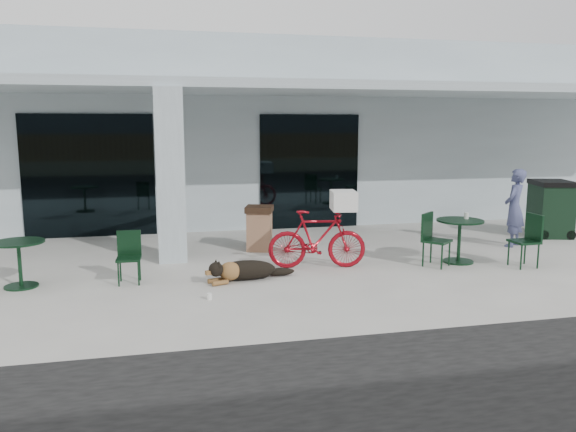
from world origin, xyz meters
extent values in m
plane|color=beige|center=(0.00, 0.00, 0.00)|extent=(80.00, 80.00, 0.00)
cube|color=silver|center=(0.00, 8.50, 2.25)|extent=(22.00, 7.00, 4.50)
cube|color=black|center=(-3.20, 4.98, 1.35)|extent=(2.80, 0.06, 2.70)
cube|color=black|center=(1.80, 4.98, 1.35)|extent=(2.40, 0.06, 2.70)
cube|color=silver|center=(-1.50, 2.30, 1.56)|extent=(0.50, 0.50, 3.12)
cube|color=silver|center=(0.00, 3.60, 3.21)|extent=(22.00, 2.80, 0.18)
imported|color=maroon|center=(0.93, 1.20, 0.51)|extent=(1.75, 0.75, 1.02)
cube|color=white|center=(1.38, 1.12, 1.18)|extent=(0.50, 0.62, 0.33)
cylinder|color=white|center=(-1.05, -0.19, 0.05)|extent=(0.10, 0.10, 0.09)
imported|color=#454A74|center=(5.32, 2.01, 0.79)|extent=(0.69, 0.66, 1.59)
cylinder|color=white|center=(3.71, 1.10, 0.84)|extent=(0.09, 0.09, 0.11)
camera|label=1|loc=(-1.66, -7.96, 2.47)|focal=35.00mm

